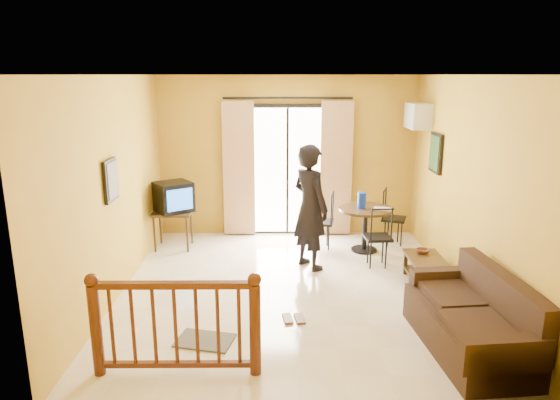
{
  "coord_description": "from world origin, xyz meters",
  "views": [
    {
      "loc": [
        -0.2,
        -6.17,
        2.8
      ],
      "look_at": [
        -0.15,
        0.2,
        1.2
      ],
      "focal_mm": 32.0,
      "sensor_mm": 36.0,
      "label": 1
    }
  ],
  "objects_px": {
    "coffee_table": "(426,267)",
    "standing_person": "(310,207)",
    "television": "(174,197)",
    "sofa": "(475,322)",
    "dining_table": "(365,217)"
  },
  "relations": [
    {
      "from": "coffee_table",
      "to": "standing_person",
      "type": "xyz_separation_m",
      "value": [
        -1.55,
        0.66,
        0.68
      ]
    },
    {
      "from": "television",
      "to": "sofa",
      "type": "relative_size",
      "value": 0.39
    },
    {
      "from": "dining_table",
      "to": "coffee_table",
      "type": "distance_m",
      "value": 1.53
    },
    {
      "from": "coffee_table",
      "to": "sofa",
      "type": "distance_m",
      "value": 1.67
    },
    {
      "from": "dining_table",
      "to": "coffee_table",
      "type": "height_order",
      "value": "dining_table"
    },
    {
      "from": "standing_person",
      "to": "coffee_table",
      "type": "bearing_deg",
      "value": -148.86
    },
    {
      "from": "television",
      "to": "standing_person",
      "type": "distance_m",
      "value": 2.33
    },
    {
      "from": "dining_table",
      "to": "coffee_table",
      "type": "relative_size",
      "value": 1.03
    },
    {
      "from": "sofa",
      "to": "standing_person",
      "type": "bearing_deg",
      "value": 118.45
    },
    {
      "from": "dining_table",
      "to": "sofa",
      "type": "xyz_separation_m",
      "value": [
        0.62,
        -3.04,
        -0.25
      ]
    },
    {
      "from": "dining_table",
      "to": "coffee_table",
      "type": "bearing_deg",
      "value": -65.86
    },
    {
      "from": "television",
      "to": "coffee_table",
      "type": "xyz_separation_m",
      "value": [
        3.72,
        -1.53,
        -0.62
      ]
    },
    {
      "from": "coffee_table",
      "to": "sofa",
      "type": "height_order",
      "value": "sofa"
    },
    {
      "from": "television",
      "to": "sofa",
      "type": "distance_m",
      "value": 4.94
    },
    {
      "from": "coffee_table",
      "to": "television",
      "type": "bearing_deg",
      "value": 157.64
    }
  ]
}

